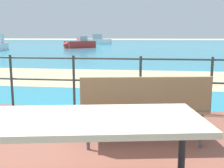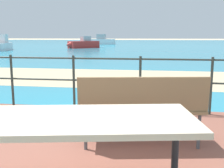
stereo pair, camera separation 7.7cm
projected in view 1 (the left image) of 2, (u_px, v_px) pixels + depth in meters
sea_water at (144, 45)px, 41.60m from camera, size 90.00×90.00×0.01m
beach_strip at (126, 78)px, 9.05m from camera, size 54.04×4.61×0.01m
picnic_table at (71, 144)px, 1.86m from camera, size 1.99×1.65×0.78m
park_bench at (145, 104)px, 3.22m from camera, size 1.54×0.65×0.87m
railing_fence at (107, 76)px, 4.80m from camera, size 5.94×0.04×0.97m
boat_near at (79, 44)px, 30.36m from camera, size 3.37×3.55×1.30m
boat_far at (95, 41)px, 43.53m from camera, size 5.63×1.39×1.57m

